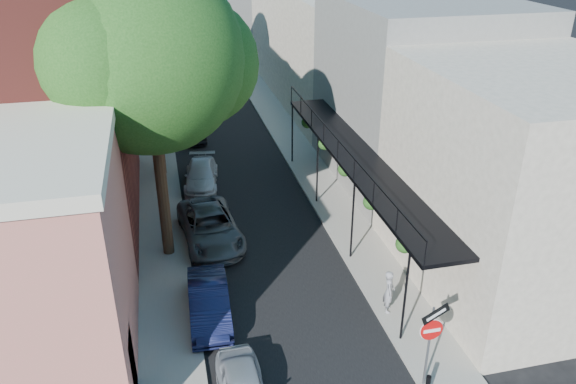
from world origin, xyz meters
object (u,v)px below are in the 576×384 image
parked_car_d (201,175)px  parked_car_e (193,131)px  parked_car_f (191,111)px  oak_near (161,60)px  pedestrian (389,291)px  sign_post (431,333)px  parked_car_b (209,302)px  oak_mid (156,40)px  parked_car_c (210,227)px

parked_car_d → parked_car_e: parked_car_d is taller
parked_car_e → parked_car_f: (0.17, 4.01, -0.01)m
oak_near → parked_car_d: oak_near is taller
pedestrian → parked_car_e: bearing=35.4°
sign_post → parked_car_b: size_ratio=0.78×
pedestrian → oak_mid: bearing=46.0°
parked_car_c → parked_car_d: 5.54m
sign_post → parked_car_c: size_ratio=0.61×
parked_car_d → pedestrian: (5.32, -11.78, 0.34)m
parked_car_f → parked_car_d: bearing=-85.2°
oak_mid → parked_car_f: bearing=78.3°
parked_car_b → parked_car_f: (0.98, 21.31, -0.07)m
oak_near → parked_car_e: oak_near is taller
oak_near → parked_car_c: size_ratio=2.32×
parked_car_b → parked_car_e: parked_car_b is taller
oak_near → pedestrian: oak_near is taller
oak_near → parked_car_f: bearing=84.0°
parked_car_f → oak_near: bearing=-89.8°
oak_near → parked_car_b: (0.77, -4.63, -7.25)m
oak_near → parked_car_d: (1.49, 5.97, -7.30)m
parked_car_b → parked_car_c: parked_car_c is taller
parked_car_b → pedestrian: bearing=-8.9°
oak_near → parked_car_f: oak_near is taller
parked_car_e → parked_car_b: bearing=-96.9°
oak_near → oak_mid: oak_near is taller
parked_car_f → oak_mid: bearing=-95.5°
pedestrian → parked_car_b: bearing=98.5°
oak_near → pedestrian: size_ratio=7.18×
oak_near → parked_car_e: size_ratio=3.43×
parked_car_e → parked_car_f: size_ratio=0.98×
parked_car_c → parked_car_d: (0.13, 5.54, -0.11)m
sign_post → parked_car_c: sign_post is taller
parked_car_c → parked_car_b: bearing=-101.7°
sign_post → oak_near: bearing=125.1°
parked_car_c → parked_car_e: bearing=84.0°
oak_near → parked_car_f: size_ratio=3.38×
sign_post → oak_mid: size_ratio=0.29×
oak_mid → parked_car_d: oak_mid is taller
parked_car_c → pedestrian: size_ratio=3.09×
parked_car_e → parked_car_f: bearing=83.2°
sign_post → parked_car_d: (-5.04, 15.25, -1.46)m
oak_near → oak_mid: (-0.05, 7.97, -0.82)m
parked_car_f → pedestrian: pedestrian is taller
oak_near → oak_mid: bearing=90.4°
oak_mid → parked_car_b: bearing=-86.3°
sign_post → parked_car_d: bearing=108.3°
parked_car_d → parked_car_f: (0.26, 10.71, -0.02)m
oak_mid → parked_car_e: (1.62, 4.70, -6.49)m
parked_car_b → sign_post: bearing=-36.7°
parked_car_f → pedestrian: (5.05, -22.49, 0.36)m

